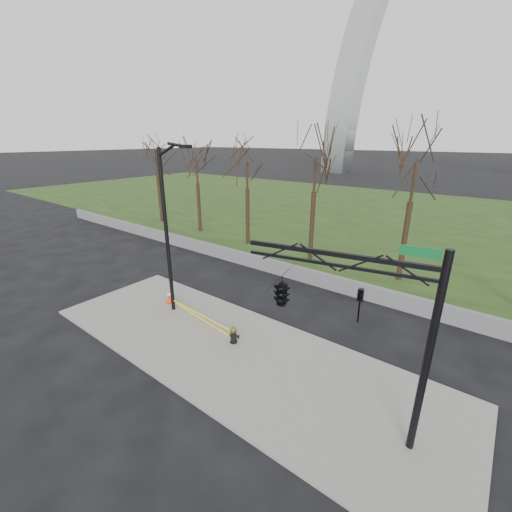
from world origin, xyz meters
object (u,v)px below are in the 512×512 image
Objects in this scene: street_light at (168,222)px; traffic_cone at (170,296)px; traffic_signal_mast at (307,296)px; fire_hydrant at (234,335)px.

traffic_cone is at bearing 164.09° from street_light.
traffic_cone is 0.12× the size of traffic_signal_mast.
traffic_signal_mast reaches higher than fire_hydrant.
fire_hydrant is at bearing -7.50° from traffic_cone.
traffic_signal_mast is at bearing -5.95° from street_light.
traffic_cone is at bearing 155.21° from traffic_signal_mast.
street_light is at bearing 156.28° from traffic_signal_mast.
traffic_signal_mast is (9.25, -2.11, 3.69)m from traffic_cone.
traffic_signal_mast is at bearing -35.68° from fire_hydrant.
street_light is (-4.15, 0.29, 4.24)m from fire_hydrant.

